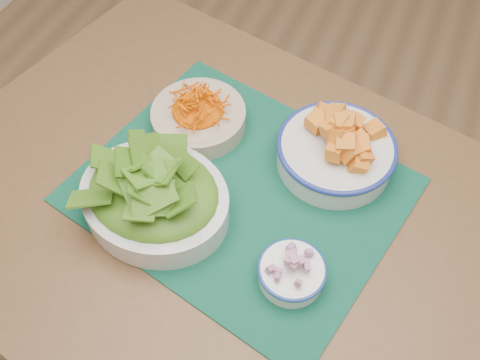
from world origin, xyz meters
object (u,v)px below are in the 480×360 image
(placemat, at_px, (240,190))
(squash_bowl, at_px, (337,146))
(table, at_px, (250,244))
(carrot_bowl, at_px, (198,114))
(onion_bowl, at_px, (292,271))
(lettuce_bowl, at_px, (153,192))

(placemat, xyz_separation_m, squash_bowl, (0.15, 0.13, 0.05))
(table, xyz_separation_m, squash_bowl, (0.10, 0.19, 0.14))
(carrot_bowl, bearing_deg, table, -42.92)
(onion_bowl, bearing_deg, table, 143.18)
(carrot_bowl, height_order, lettuce_bowl, lettuce_bowl)
(squash_bowl, relative_size, onion_bowl, 2.02)
(squash_bowl, relative_size, lettuce_bowl, 0.98)
(lettuce_bowl, bearing_deg, onion_bowl, -1.43)
(squash_bowl, bearing_deg, onion_bowl, -88.61)
(lettuce_bowl, xyz_separation_m, onion_bowl, (0.28, -0.03, -0.03))
(carrot_bowl, height_order, squash_bowl, squash_bowl)
(placemat, bearing_deg, table, -39.08)
(table, bearing_deg, placemat, 141.05)
(squash_bowl, bearing_deg, carrot_bowl, -177.18)
(lettuce_bowl, relative_size, onion_bowl, 2.06)
(table, distance_m, carrot_bowl, 0.29)
(lettuce_bowl, distance_m, onion_bowl, 0.28)
(carrot_bowl, relative_size, onion_bowl, 1.63)
(carrot_bowl, xyz_separation_m, onion_bowl, (0.30, -0.26, -0.01))
(lettuce_bowl, bearing_deg, carrot_bowl, 100.31)
(placemat, bearing_deg, squash_bowl, 54.54)
(carrot_bowl, distance_m, lettuce_bowl, 0.23)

